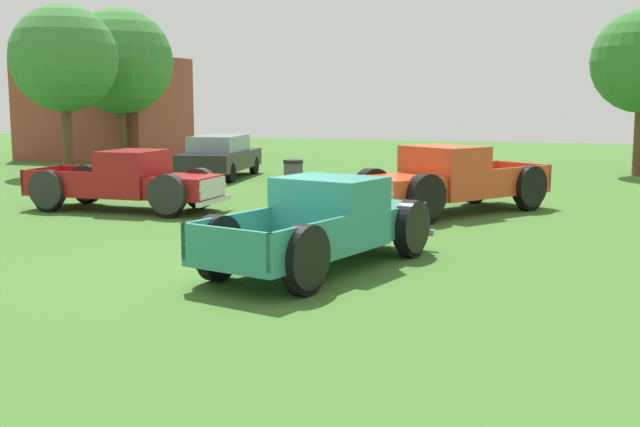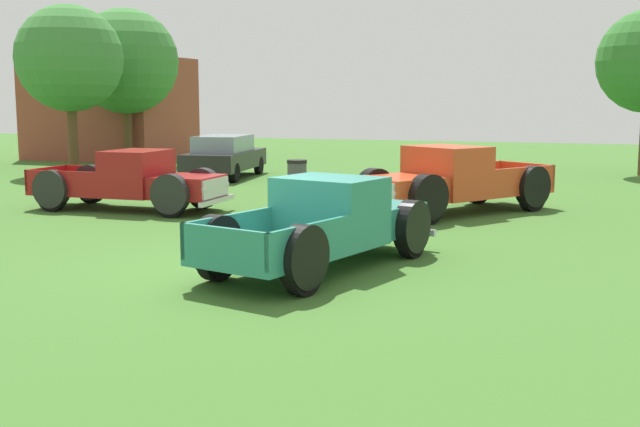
{
  "view_description": "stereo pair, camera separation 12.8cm",
  "coord_description": "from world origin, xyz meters",
  "px_view_note": "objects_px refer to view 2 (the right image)",
  "views": [
    {
      "loc": [
        4.89,
        -11.26,
        2.71
      ],
      "look_at": [
        0.91,
        0.5,
        0.9
      ],
      "focal_mm": 44.14,
      "sensor_mm": 36.0,
      "label": 1
    },
    {
      "loc": [
        5.01,
        -11.22,
        2.71
      ],
      "look_at": [
        0.91,
        0.5,
        0.9
      ],
      "focal_mm": 44.14,
      "sensor_mm": 36.0,
      "label": 2
    }
  ],
  "objects_px": {
    "pickup_truck_foreground": "(332,223)",
    "oak_tree_east": "(126,62)",
    "oak_tree_west": "(69,59)",
    "sedan_distant_a": "(224,156)",
    "trash_can": "(297,176)",
    "pickup_truck_behind_right": "(445,182)",
    "pickup_truck_behind_left": "(139,182)"
  },
  "relations": [
    {
      "from": "pickup_truck_behind_left",
      "to": "trash_can",
      "type": "bearing_deg",
      "value": 65.51
    },
    {
      "from": "trash_can",
      "to": "pickup_truck_foreground",
      "type": "bearing_deg",
      "value": -65.88
    },
    {
      "from": "oak_tree_east",
      "to": "oak_tree_west",
      "type": "distance_m",
      "value": 4.23
    },
    {
      "from": "oak_tree_east",
      "to": "pickup_truck_behind_right",
      "type": "bearing_deg",
      "value": -33.57
    },
    {
      "from": "pickup_truck_foreground",
      "to": "oak_tree_east",
      "type": "relative_size",
      "value": 0.79
    },
    {
      "from": "pickup_truck_foreground",
      "to": "pickup_truck_behind_right",
      "type": "xyz_separation_m",
      "value": [
        0.69,
        6.34,
        0.08
      ]
    },
    {
      "from": "pickup_truck_foreground",
      "to": "pickup_truck_behind_right",
      "type": "distance_m",
      "value": 6.38
    },
    {
      "from": "trash_can",
      "to": "oak_tree_west",
      "type": "distance_m",
      "value": 10.83
    },
    {
      "from": "pickup_truck_foreground",
      "to": "oak_tree_east",
      "type": "distance_m",
      "value": 22.11
    },
    {
      "from": "pickup_truck_foreground",
      "to": "trash_can",
      "type": "bearing_deg",
      "value": 114.12
    },
    {
      "from": "sedan_distant_a",
      "to": "trash_can",
      "type": "height_order",
      "value": "sedan_distant_a"
    },
    {
      "from": "pickup_truck_behind_right",
      "to": "oak_tree_east",
      "type": "height_order",
      "value": "oak_tree_east"
    },
    {
      "from": "sedan_distant_a",
      "to": "pickup_truck_behind_left",
      "type": "bearing_deg",
      "value": -78.38
    },
    {
      "from": "pickup_truck_foreground",
      "to": "sedan_distant_a",
      "type": "bearing_deg",
      "value": 122.85
    },
    {
      "from": "sedan_distant_a",
      "to": "oak_tree_west",
      "type": "relative_size",
      "value": 0.76
    },
    {
      "from": "pickup_truck_foreground",
      "to": "trash_can",
      "type": "height_order",
      "value": "pickup_truck_foreground"
    },
    {
      "from": "trash_can",
      "to": "oak_tree_west",
      "type": "relative_size",
      "value": 0.16
    },
    {
      "from": "pickup_truck_behind_left",
      "to": "sedan_distant_a",
      "type": "distance_m",
      "value": 8.22
    },
    {
      "from": "pickup_truck_behind_left",
      "to": "pickup_truck_behind_right",
      "type": "distance_m",
      "value": 7.39
    },
    {
      "from": "pickup_truck_behind_right",
      "to": "trash_can",
      "type": "distance_m",
      "value": 5.81
    },
    {
      "from": "pickup_truck_behind_right",
      "to": "sedan_distant_a",
      "type": "height_order",
      "value": "pickup_truck_behind_right"
    },
    {
      "from": "pickup_truck_behind_left",
      "to": "sedan_distant_a",
      "type": "height_order",
      "value": "pickup_truck_behind_left"
    },
    {
      "from": "pickup_truck_behind_left",
      "to": "trash_can",
      "type": "relative_size",
      "value": 5.13
    },
    {
      "from": "sedan_distant_a",
      "to": "oak_tree_west",
      "type": "distance_m",
      "value": 6.83
    },
    {
      "from": "pickup_truck_foreground",
      "to": "oak_tree_west",
      "type": "distance_m",
      "value": 18.9
    },
    {
      "from": "trash_can",
      "to": "oak_tree_east",
      "type": "xyz_separation_m",
      "value": [
        -10.2,
        6.94,
        3.77
      ]
    },
    {
      "from": "trash_can",
      "to": "sedan_distant_a",
      "type": "bearing_deg",
      "value": 141.14
    },
    {
      "from": "pickup_truck_behind_left",
      "to": "oak_tree_west",
      "type": "height_order",
      "value": "oak_tree_west"
    },
    {
      "from": "pickup_truck_foreground",
      "to": "pickup_truck_behind_left",
      "type": "bearing_deg",
      "value": 145.04
    },
    {
      "from": "oak_tree_east",
      "to": "oak_tree_west",
      "type": "xyz_separation_m",
      "value": [
        0.38,
        -4.21,
        -0.09
      ]
    },
    {
      "from": "pickup_truck_behind_right",
      "to": "trash_can",
      "type": "xyz_separation_m",
      "value": [
        -4.92,
        3.09,
        -0.29
      ]
    },
    {
      "from": "pickup_truck_behind_right",
      "to": "pickup_truck_behind_left",
      "type": "bearing_deg",
      "value": -165.68
    }
  ]
}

